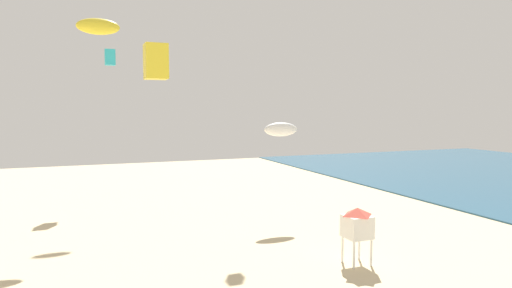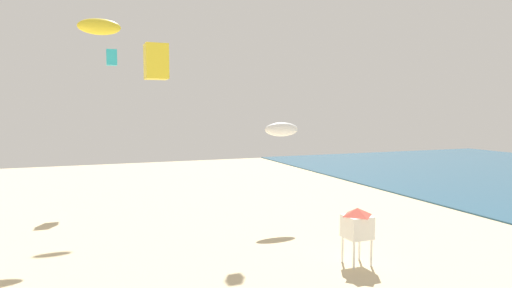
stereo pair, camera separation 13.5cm
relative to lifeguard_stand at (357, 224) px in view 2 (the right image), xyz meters
name	(u,v)px [view 2 (the right image)]	position (x,y,z in m)	size (l,w,h in m)	color
lifeguard_stand	(357,224)	(0.00, 0.00, 0.00)	(1.10, 1.10, 2.55)	white
kite_white_parafoil	(282,129)	(0.36, 8.83, 3.82)	(2.25, 0.63, 0.88)	white
kite_yellow_box	(156,62)	(-7.90, 5.17, 7.32)	(1.05, 1.05, 1.66)	yellow
kite_yellow_parafoil	(99,27)	(-10.17, 12.09, 10.01)	(2.49, 0.69, 0.97)	yellow
kite_cyan_box_2	(112,57)	(-9.03, 20.36, 9.16)	(0.78, 0.78, 1.22)	#2DB7CC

